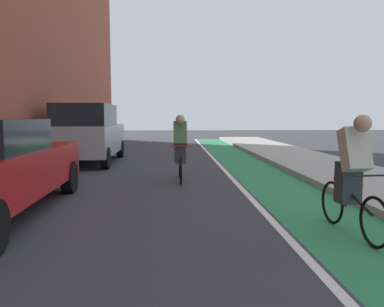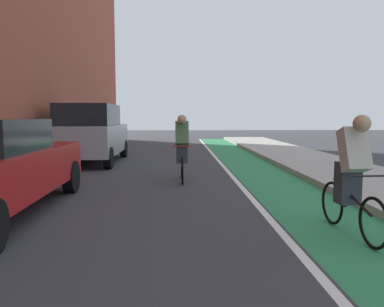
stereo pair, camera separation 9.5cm
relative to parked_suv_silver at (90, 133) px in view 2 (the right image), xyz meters
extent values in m
plane|color=#38383D|center=(2.54, -4.74, -1.02)|extent=(71.20, 71.20, 0.00)
cube|color=#2D8451|center=(5.33, -2.74, -1.02)|extent=(1.60, 32.36, 0.00)
cube|color=white|center=(4.43, -2.74, -1.02)|extent=(0.12, 32.36, 0.00)
cube|color=#A8A59E|center=(7.50, -2.74, -0.95)|extent=(2.74, 32.36, 0.14)
cylinder|color=black|center=(0.79, -5.15, -0.69)|extent=(0.24, 0.67, 0.66)
cube|color=#9EA0A8|center=(0.00, 0.06, -0.21)|extent=(1.96, 4.45, 0.95)
cube|color=black|center=(0.00, -0.16, 0.59)|extent=(1.71, 2.68, 0.75)
cylinder|color=black|center=(-0.90, 1.72, -0.69)|extent=(0.23, 0.66, 0.66)
cylinder|color=black|center=(0.86, 1.74, -0.69)|extent=(0.23, 0.66, 0.66)
cylinder|color=black|center=(-0.86, -1.61, -0.69)|extent=(0.23, 0.66, 0.66)
cylinder|color=black|center=(0.89, -1.59, -0.69)|extent=(0.23, 0.66, 0.66)
torus|color=black|center=(5.34, -8.66, -0.70)|extent=(0.08, 0.63, 0.63)
torus|color=black|center=(5.27, -7.61, -0.70)|extent=(0.08, 0.63, 0.63)
cylinder|color=black|center=(5.31, -8.14, -0.48)|extent=(0.11, 0.96, 0.33)
cylinder|color=black|center=(5.29, -7.96, -0.40)|extent=(0.04, 0.12, 0.55)
cylinder|color=black|center=(5.34, -8.58, -0.15)|extent=(0.48, 0.06, 0.02)
cube|color=#333842|center=(5.30, -8.03, -0.33)|extent=(0.30, 0.26, 0.56)
cube|color=beige|center=(5.31, -8.16, 0.13)|extent=(0.35, 0.42, 0.60)
sphere|color=tan|center=(5.32, -8.32, 0.47)|extent=(0.22, 0.22, 0.22)
torus|color=black|center=(3.10, -4.33, -0.68)|extent=(0.05, 0.67, 0.67)
torus|color=black|center=(3.09, -3.28, -0.68)|extent=(0.05, 0.67, 0.67)
cylinder|color=red|center=(3.10, -3.81, -0.46)|extent=(0.05, 0.96, 0.33)
cylinder|color=red|center=(3.10, -3.62, -0.38)|extent=(0.04, 0.12, 0.55)
cylinder|color=red|center=(3.10, -4.25, -0.13)|extent=(0.48, 0.03, 0.02)
cube|color=#333842|center=(3.10, -3.70, -0.31)|extent=(0.28, 0.24, 0.56)
cube|color=#4C7247|center=(3.10, -3.83, 0.15)|extent=(0.32, 0.40, 0.60)
sphere|color=tan|center=(3.10, -3.99, 0.49)|extent=(0.22, 0.22, 0.22)
cube|color=maroon|center=(3.10, -3.71, 0.17)|extent=(0.26, 0.28, 0.39)
camera|label=1|loc=(2.95, -12.96, 0.55)|focal=35.35mm
camera|label=2|loc=(3.05, -12.96, 0.55)|focal=35.35mm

